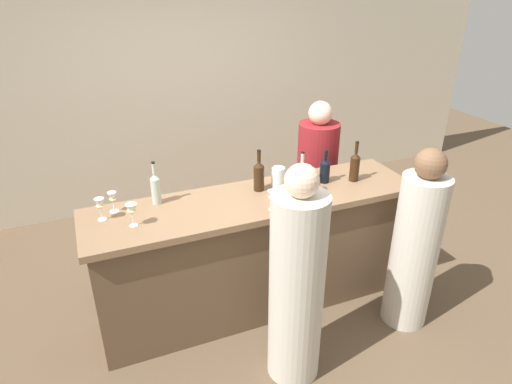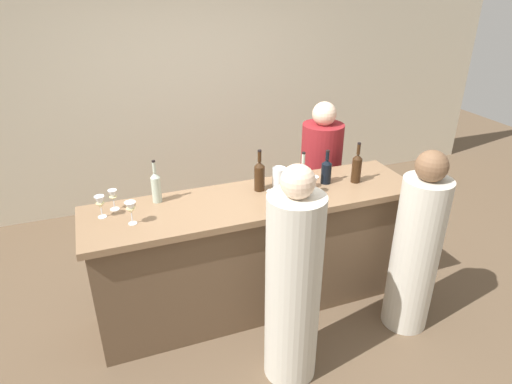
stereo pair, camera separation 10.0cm
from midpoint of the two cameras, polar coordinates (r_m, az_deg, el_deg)
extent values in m
plane|color=brown|center=(3.90, 0.76, -13.89)|extent=(12.00, 12.00, 0.00)
cube|color=beige|center=(5.21, -8.17, 13.68)|extent=(8.00, 0.10, 2.80)
cube|color=brown|center=(3.61, 0.80, -8.16)|extent=(2.47, 0.57, 0.94)
cube|color=#8C6B4C|center=(3.36, 0.85, -1.15)|extent=(2.55, 0.65, 0.05)
cylinder|color=#B7C6B2|center=(3.32, -11.74, 0.30)|extent=(0.07, 0.07, 0.19)
cone|color=#B7C6B2|center=(3.27, -11.93, 2.13)|extent=(0.07, 0.07, 0.04)
cylinder|color=#B7C6B2|center=(3.25, -12.02, 3.08)|extent=(0.02, 0.02, 0.08)
cylinder|color=black|center=(3.23, -12.10, 3.85)|extent=(0.03, 0.03, 0.01)
cylinder|color=#331E0F|center=(3.43, 1.28, 1.75)|extent=(0.08, 0.08, 0.20)
cone|color=#331E0F|center=(3.38, 1.30, 3.57)|extent=(0.08, 0.08, 0.04)
cylinder|color=#331E0F|center=(3.36, 1.31, 4.52)|extent=(0.03, 0.03, 0.08)
cylinder|color=black|center=(3.34, 1.32, 5.27)|extent=(0.03, 0.03, 0.01)
cylinder|color=#B7C6B2|center=(3.46, 6.76, 1.68)|extent=(0.08, 0.08, 0.19)
cone|color=#B7C6B2|center=(3.41, 6.85, 3.37)|extent=(0.08, 0.08, 0.04)
cylinder|color=#B7C6B2|center=(3.39, 6.90, 4.25)|extent=(0.03, 0.03, 0.08)
cylinder|color=black|center=(3.37, 6.95, 4.96)|extent=(0.03, 0.03, 0.01)
cylinder|color=black|center=(3.60, 9.72, 2.35)|extent=(0.08, 0.08, 0.16)
cone|color=black|center=(3.57, 9.84, 3.80)|extent=(0.08, 0.08, 0.03)
cylinder|color=black|center=(3.55, 9.90, 4.55)|extent=(0.03, 0.03, 0.07)
cylinder|color=black|center=(3.53, 9.95, 5.16)|extent=(0.03, 0.03, 0.01)
cylinder|color=#331E0F|center=(3.66, 13.44, 2.69)|extent=(0.08, 0.08, 0.20)
cone|color=#331E0F|center=(3.62, 13.63, 4.41)|extent=(0.08, 0.08, 0.04)
cylinder|color=#331E0F|center=(3.60, 13.74, 5.31)|extent=(0.03, 0.03, 0.08)
cylinder|color=black|center=(3.58, 13.82, 6.02)|extent=(0.03, 0.03, 0.01)
cylinder|color=white|center=(3.18, 2.92, -2.26)|extent=(0.06, 0.06, 0.00)
cylinder|color=white|center=(3.17, 2.93, -1.74)|extent=(0.01, 0.01, 0.06)
cone|color=white|center=(3.14, 2.96, -0.57)|extent=(0.08, 0.08, 0.08)
cone|color=beige|center=(3.15, 2.95, -0.97)|extent=(0.07, 0.07, 0.03)
cylinder|color=white|center=(3.45, 8.15, -0.10)|extent=(0.07, 0.07, 0.00)
cylinder|color=white|center=(3.44, 8.18, 0.40)|extent=(0.01, 0.01, 0.06)
cone|color=white|center=(3.41, 8.25, 1.40)|extent=(0.07, 0.07, 0.07)
cylinder|color=white|center=(3.11, -14.55, -3.90)|extent=(0.06, 0.06, 0.00)
cylinder|color=white|center=(3.09, -14.64, -3.23)|extent=(0.01, 0.01, 0.08)
cone|color=white|center=(3.05, -14.80, -1.93)|extent=(0.08, 0.08, 0.08)
cone|color=beige|center=(3.06, -14.75, -2.30)|extent=(0.06, 0.06, 0.04)
cylinder|color=white|center=(3.25, -18.15, -3.02)|extent=(0.06, 0.06, 0.00)
cylinder|color=white|center=(3.23, -18.24, -2.47)|extent=(0.01, 0.01, 0.07)
cone|color=white|center=(3.20, -18.43, -1.23)|extent=(0.07, 0.07, 0.09)
cone|color=beige|center=(3.21, -18.37, -1.64)|extent=(0.06, 0.06, 0.04)
cylinder|color=white|center=(3.33, -16.72, -2.10)|extent=(0.07, 0.07, 0.00)
cylinder|color=white|center=(3.31, -16.80, -1.51)|extent=(0.01, 0.01, 0.07)
cone|color=white|center=(3.28, -16.97, -0.37)|extent=(0.06, 0.06, 0.08)
cone|color=beige|center=(3.29, -16.91, -0.77)|extent=(0.05, 0.05, 0.02)
cylinder|color=silver|center=(3.49, 3.78, 1.83)|extent=(0.11, 0.11, 0.16)
cylinder|color=beige|center=(3.57, 20.36, -7.64)|extent=(0.42, 0.42, 1.24)
sphere|color=brown|center=(3.24, 22.33, 3.06)|extent=(0.22, 0.22, 0.22)
cylinder|color=beige|center=(2.93, 5.71, -12.53)|extent=(0.46, 0.46, 1.36)
sphere|color=beige|center=(2.52, 6.48, 1.31)|extent=(0.20, 0.20, 0.20)
cylinder|color=maroon|center=(4.44, 8.72, 0.78)|extent=(0.51, 0.51, 1.25)
sphere|color=beige|center=(4.18, 9.40, 9.81)|extent=(0.22, 0.22, 0.22)
camera|label=1|loc=(0.05, -89.14, 0.43)|focal=31.37mm
camera|label=2|loc=(0.05, 90.86, -0.43)|focal=31.37mm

